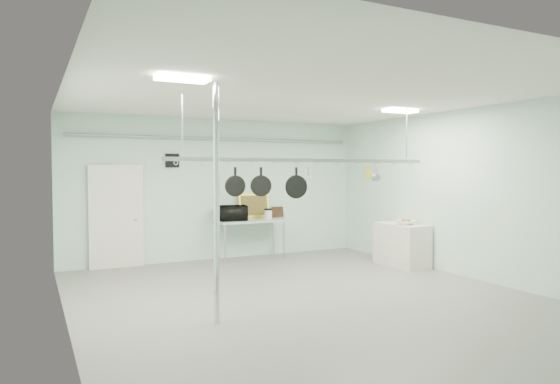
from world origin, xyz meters
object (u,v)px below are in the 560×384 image
prep_table (250,223)px  coffee_canister (268,215)px  skillet_right (296,183)px  chrome_pole (216,203)px  pot_rack (307,159)px  side_cabinet (402,245)px  microwave (233,213)px  fruit_bowl (406,222)px  skillet_mid (261,181)px  skillet_left (235,181)px

prep_table → coffee_canister: coffee_canister is taller
prep_table → skillet_right: (-0.61, -3.30, 0.99)m
chrome_pole → pot_rack: (1.90, 0.90, 0.63)m
side_cabinet → prep_table: bearing=139.2°
chrome_pole → microwave: 4.61m
prep_table → fruit_bowl: (2.51, -2.38, 0.12)m
fruit_bowl → skillet_mid: bearing=-166.2°
prep_table → pot_rack: size_ratio=0.33×
pot_rack → skillet_mid: pot_rack is taller
pot_rack → skillet_mid: bearing=180.0°
prep_table → microwave: size_ratio=2.60×
pot_rack → microwave: bearing=90.7°
skillet_left → skillet_mid: (0.43, 0.00, -0.00)m
skillet_mid → coffee_canister: bearing=86.6°
pot_rack → microwave: size_ratio=7.79×
microwave → skillet_left: (-1.24, -3.29, 0.79)m
fruit_bowl → skillet_right: (-3.12, -0.92, 0.88)m
prep_table → skillet_mid: skillet_mid is taller
side_cabinet → pot_rack: size_ratio=0.25×
side_cabinet → coffee_canister: coffee_canister is taller
skillet_left → prep_table: bearing=69.3°
chrome_pole → fruit_bowl: (4.81, 1.82, -0.65)m
microwave → coffee_canister: 0.88m
fruit_bowl → skillet_left: skillet_left is taller
side_cabinet → fruit_bowl: fruit_bowl is taller
prep_table → microwave: bearing=-178.2°
pot_rack → skillet_left: bearing=180.0°
skillet_left → microwave: bearing=75.6°
pot_rack → fruit_bowl: pot_rack is taller
microwave → coffee_canister: microwave is taller
pot_rack → skillet_mid: (-0.84, 0.00, -0.37)m
side_cabinet → skillet_mid: bearing=-163.8°
fruit_bowl → skillet_left: (-4.19, -0.92, 0.92)m
pot_rack → skillet_left: 1.33m
prep_table → coffee_canister: size_ratio=7.79×
pot_rack → fruit_bowl: size_ratio=12.25×
microwave → skillet_mid: size_ratio=1.38×
pot_rack → coffee_canister: size_ratio=23.36×
pot_rack → microwave: (-0.04, 3.29, -1.15)m
chrome_pole → microwave: chrome_pole is taller
coffee_canister → skillet_left: (-2.12, -3.28, 0.86)m
microwave → skillet_mid: (-0.80, -3.29, 0.79)m
skillet_mid → skillet_right: 0.64m
chrome_pole → prep_table: chrome_pole is taller
coffee_canister → skillet_right: bearing=-107.8°
fruit_bowl → microwave: bearing=141.3°
side_cabinet → skillet_left: bearing=-165.4°
microwave → prep_table: bearing=-168.3°
fruit_bowl → prep_table: bearing=136.6°
prep_table → skillet_mid: size_ratio=3.59×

